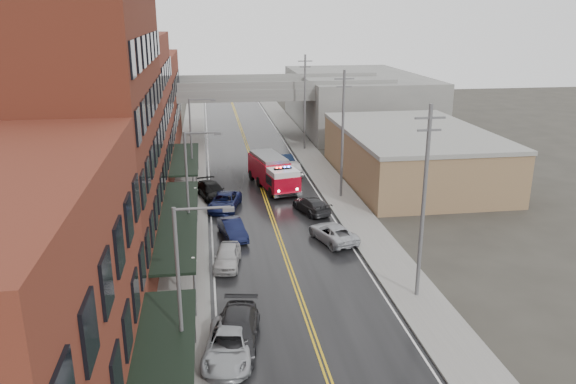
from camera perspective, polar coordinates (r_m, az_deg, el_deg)
road at (r=48.09m, az=-1.58°, el=-2.76°), size 11.00×160.00×0.02m
sidewalk_left at (r=47.81m, az=-10.31°, el=-3.09°), size 3.00×160.00×0.15m
sidewalk_right at (r=49.41m, az=6.86°, el=-2.23°), size 3.00×160.00×0.15m
curb_left at (r=47.77m, az=-8.33°, el=-3.00°), size 0.30×160.00×0.15m
curb_right at (r=49.01m, az=4.99°, el=-2.34°), size 0.30×160.00×0.15m
brick_building_b at (r=39.37m, az=-20.07°, el=5.19°), size 9.00×20.00×18.00m
brick_building_c at (r=56.60m, az=-16.59°, el=7.50°), size 9.00×15.00×15.00m
brick_building_far at (r=73.98m, az=-14.73°, el=8.71°), size 9.00×20.00×12.00m
tan_building at (r=60.46m, az=12.47°, el=3.58°), size 14.00×22.00×5.00m
right_far_block at (r=88.82m, az=6.95°, el=9.26°), size 18.00×30.00×8.00m
awning_1 at (r=40.26m, az=-11.05°, el=-2.72°), size 2.60×18.00×3.09m
awning_2 at (r=56.99m, az=-10.40°, el=3.36°), size 2.60×13.00×3.09m
globe_lamp_1 at (r=34.01m, az=-9.57°, el=-7.78°), size 0.44×0.44×3.12m
globe_lamp_2 at (r=47.05m, az=-9.37°, el=-0.49°), size 0.44×0.44×3.12m
street_lamp_0 at (r=25.57m, az=-10.46°, el=-9.63°), size 2.64×0.22×9.00m
street_lamp_1 at (r=40.47m, az=-9.85°, el=0.75°), size 2.64×0.22×9.00m
street_lamp_2 at (r=55.98m, az=-9.58°, el=5.46°), size 2.64×0.22×9.00m
utility_pole_0 at (r=33.93m, az=13.63°, el=-0.84°), size 1.80×0.24×12.00m
utility_pole_1 at (r=52.36m, az=5.58°, el=6.04°), size 1.80×0.24×12.00m
utility_pole_2 at (r=71.64m, az=1.72°, el=9.25°), size 1.80×0.24×12.00m
overpass at (r=77.69m, az=-4.51°, el=9.62°), size 40.00×10.00×7.50m
fire_truck at (r=56.14m, az=-1.52°, el=2.06°), size 4.79×8.93×3.12m
parked_car_left_2 at (r=29.68m, az=-5.99°, el=-15.19°), size 3.21×5.54×1.45m
parked_car_left_3 at (r=30.59m, az=-5.24°, el=-13.91°), size 3.13×5.83×1.61m
parked_car_left_4 at (r=39.40m, az=-6.19°, el=-6.51°), size 2.33×4.44×1.44m
parked_car_left_5 at (r=44.15m, az=-5.67°, el=-3.76°), size 2.38×4.59×1.44m
parked_car_left_6 at (r=50.60m, az=-6.45°, el=-0.97°), size 3.56×5.54×1.42m
parked_car_left_7 at (r=53.60m, az=-7.73°, el=0.11°), size 3.39×5.64×1.53m
parked_car_right_0 at (r=43.45m, az=4.57°, el=-4.14°), size 3.64×5.38×1.37m
parked_car_right_1 at (r=49.48m, az=2.39°, el=-1.34°), size 3.21×5.07×1.37m
parked_car_right_2 at (r=61.30m, az=0.50°, el=2.53°), size 1.88×4.59×1.56m
parked_car_right_3 at (r=65.21m, az=-0.32°, el=3.36°), size 1.84×4.19×1.34m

